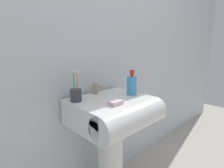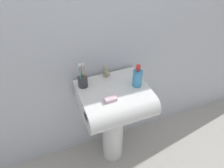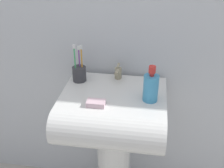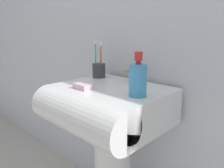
% 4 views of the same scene
% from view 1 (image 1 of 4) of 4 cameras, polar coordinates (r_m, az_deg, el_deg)
% --- Properties ---
extents(wall_back, '(5.00, 0.05, 2.40)m').
position_cam_1_polar(wall_back, '(1.30, -8.13, 14.02)').
color(wall_back, silver).
rests_on(wall_back, ground).
extents(sink_pedestal, '(0.18, 0.18, 0.65)m').
position_cam_1_polar(sink_pedestal, '(1.39, -0.67, -24.47)').
color(sink_pedestal, white).
rests_on(sink_pedestal, ground).
extents(sink_basin, '(0.51, 0.47, 0.17)m').
position_cam_1_polar(sink_basin, '(1.15, 1.28, -9.23)').
color(sink_basin, white).
rests_on(sink_basin, sink_pedestal).
extents(faucet, '(0.04, 0.10, 0.08)m').
position_cam_1_polar(faucet, '(1.26, -5.15, -1.47)').
color(faucet, tan).
rests_on(faucet, sink_basin).
extents(toothbrush_cup, '(0.07, 0.07, 0.21)m').
position_cam_1_polar(toothbrush_cup, '(1.12, -11.73, -3.32)').
color(toothbrush_cup, '#38383D').
rests_on(toothbrush_cup, sink_basin).
extents(soap_bottle, '(0.07, 0.07, 0.18)m').
position_cam_1_polar(soap_bottle, '(1.25, 6.47, -0.30)').
color(soap_bottle, '#3F99CC').
rests_on(soap_bottle, sink_basin).
extents(bar_soap, '(0.08, 0.05, 0.02)m').
position_cam_1_polar(bar_soap, '(1.04, 1.23, -6.13)').
color(bar_soap, silver).
rests_on(bar_soap, sink_basin).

